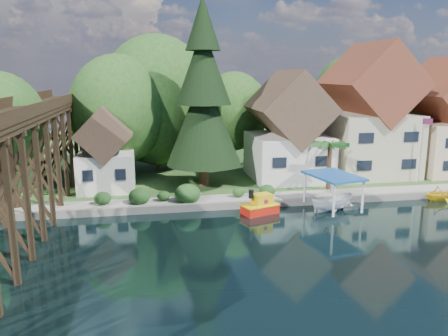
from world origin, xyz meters
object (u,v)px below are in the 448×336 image
(house_center, at_px, (368,119))
(palm_tree, at_px, (330,146))
(house_right, at_px, (447,124))
(tugboat, at_px, (260,206))
(conifer, at_px, (203,98))
(boat_white_a, at_px, (343,204))
(boat_yellow, at_px, (439,192))
(shed, at_px, (106,154))
(trestle_bridge, at_px, (18,159))
(house_left, at_px, (288,133))
(flagpole, at_px, (421,143))
(boat_canopy, at_px, (332,195))

(house_center, bearing_deg, palm_tree, -139.33)
(house_right, bearing_deg, tugboat, -157.68)
(conifer, xyz_separation_m, boat_white_a, (10.84, -7.55, -8.54))
(boat_yellow, bearing_deg, tugboat, 86.63)
(house_center, bearing_deg, shed, -175.76)
(conifer, bearing_deg, house_right, 3.93)
(palm_tree, bearing_deg, tugboat, -150.50)
(trestle_bridge, relative_size, conifer, 2.52)
(palm_tree, distance_m, boat_white_a, 5.94)
(tugboat, bearing_deg, house_left, 60.82)
(conifer, bearing_deg, boat_white_a, -34.85)
(shed, height_order, boat_yellow, shed)
(trestle_bridge, xyz_separation_m, boat_yellow, (34.34, 2.13, -4.60))
(palm_tree, xyz_separation_m, flagpole, (9.98, 1.11, -0.16))
(house_center, height_order, boat_white_a, house_center)
(house_left, bearing_deg, boat_yellow, -37.48)
(shed, distance_m, palm_tree, 20.66)
(palm_tree, bearing_deg, house_center, 40.67)
(shed, relative_size, boat_white_a, 2.10)
(trestle_bridge, xyz_separation_m, house_center, (32.00, 11.33, 1.07))
(shed, height_order, conifer, conifer)
(palm_tree, height_order, boat_white_a, palm_tree)
(house_center, distance_m, house_right, 9.04)
(trestle_bridge, height_order, boat_yellow, trestle_bridge)
(boat_yellow, bearing_deg, trestle_bridge, 87.13)
(boat_canopy, bearing_deg, trestle_bridge, -177.92)
(palm_tree, bearing_deg, boat_yellow, -20.83)
(house_right, bearing_deg, conifer, -176.07)
(boat_yellow, bearing_deg, palm_tree, 62.75)
(shed, distance_m, boat_white_a, 21.71)
(shed, distance_m, tugboat, 15.35)
(trestle_bridge, xyz_separation_m, palm_tree, (25.30, 5.57, -0.72))
(conifer, distance_m, boat_canopy, 14.66)
(house_center, distance_m, conifer, 18.24)
(house_left, distance_m, house_center, 9.10)
(house_left, height_order, boat_yellow, house_left)
(trestle_bridge, bearing_deg, palm_tree, 12.42)
(boat_white_a, xyz_separation_m, boat_yellow, (9.42, 0.70, 0.36))
(flagpole, relative_size, boat_white_a, 1.73)
(conifer, xyz_separation_m, tugboat, (3.55, -7.74, -8.29))
(palm_tree, relative_size, tugboat, 1.43)
(trestle_bridge, relative_size, boat_white_a, 11.82)
(house_left, relative_size, palm_tree, 2.33)
(house_right, distance_m, palm_tree, 16.60)
(flagpole, relative_size, boat_yellow, 2.28)
(palm_tree, bearing_deg, flagpole, 6.34)
(conifer, height_order, boat_white_a, conifer)
(house_left, bearing_deg, tugboat, -119.18)
(boat_yellow, bearing_deg, conifer, 64.90)
(house_left, xyz_separation_m, house_right, (18.00, 0.00, 0.64))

